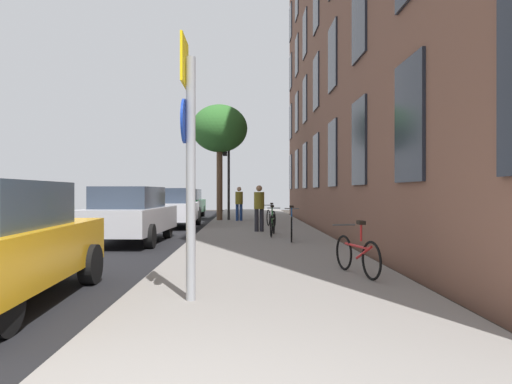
# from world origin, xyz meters

# --- Properties ---
(ground_plane) EXTENTS (41.80, 41.80, 0.00)m
(ground_plane) POSITION_xyz_m (-2.40, 15.00, 0.00)
(ground_plane) COLOR #332D28
(road_asphalt) EXTENTS (7.00, 38.00, 0.01)m
(road_asphalt) POSITION_xyz_m (-4.50, 15.00, 0.01)
(road_asphalt) COLOR black
(road_asphalt) RESTS_ON ground
(sidewalk) EXTENTS (4.20, 38.00, 0.12)m
(sidewalk) POSITION_xyz_m (1.10, 15.00, 0.06)
(sidewalk) COLOR gray
(sidewalk) RESTS_ON ground
(sign_post) EXTENTS (0.15, 0.60, 3.31)m
(sign_post) POSITION_xyz_m (-0.10, 3.51, 2.01)
(sign_post) COLOR gray
(sign_post) RESTS_ON sidewalk
(traffic_light) EXTENTS (0.43, 0.24, 3.96)m
(traffic_light) POSITION_xyz_m (-0.31, 20.50, 2.82)
(traffic_light) COLOR black
(traffic_light) RESTS_ON sidewalk
(tree_near) EXTENTS (2.69, 2.69, 5.57)m
(tree_near) POSITION_xyz_m (-0.65, 20.34, 4.49)
(tree_near) COLOR brown
(tree_near) RESTS_ON sidewalk
(bicycle_0) EXTENTS (0.52, 1.57, 0.90)m
(bicycle_0) POSITION_xyz_m (2.46, 5.27, 0.47)
(bicycle_0) COLOR black
(bicycle_0) RESTS_ON sidewalk
(bicycle_1) EXTENTS (0.42, 1.78, 0.99)m
(bicycle_1) POSITION_xyz_m (1.91, 10.80, 0.51)
(bicycle_1) COLOR black
(bicycle_1) RESTS_ON sidewalk
(bicycle_2) EXTENTS (0.42, 1.72, 0.95)m
(bicycle_2) POSITION_xyz_m (1.46, 12.25, 0.49)
(bicycle_2) COLOR black
(bicycle_2) RESTS_ON sidewalk
(bicycle_3) EXTENTS (0.43, 1.71, 0.94)m
(bicycle_3) POSITION_xyz_m (1.60, 15.93, 0.49)
(bicycle_3) COLOR black
(bicycle_3) RESTS_ON sidewalk
(pedestrian_0) EXTENTS (0.48, 0.48, 1.59)m
(pedestrian_0) POSITION_xyz_m (1.08, 13.79, 1.03)
(pedestrian_0) COLOR #26262D
(pedestrian_0) RESTS_ON sidewalk
(pedestrian_1) EXTENTS (0.50, 0.50, 1.60)m
(pedestrian_1) POSITION_xyz_m (0.30, 19.81, 1.03)
(pedestrian_1) COLOR navy
(pedestrian_1) RESTS_ON sidewalk
(car_1) EXTENTS (2.02, 4.42, 1.62)m
(car_1) POSITION_xyz_m (-2.71, 11.22, 0.84)
(car_1) COLOR #B7B7BC
(car_1) RESTS_ON road_asphalt
(car_2) EXTENTS (1.91, 4.02, 1.62)m
(car_2) POSITION_xyz_m (-2.28, 17.11, 0.84)
(car_2) COLOR silver
(car_2) RESTS_ON road_asphalt
(car_3) EXTENTS (1.87, 4.20, 1.62)m
(car_3) POSITION_xyz_m (-2.76, 24.18, 0.84)
(car_3) COLOR #19662D
(car_3) RESTS_ON road_asphalt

